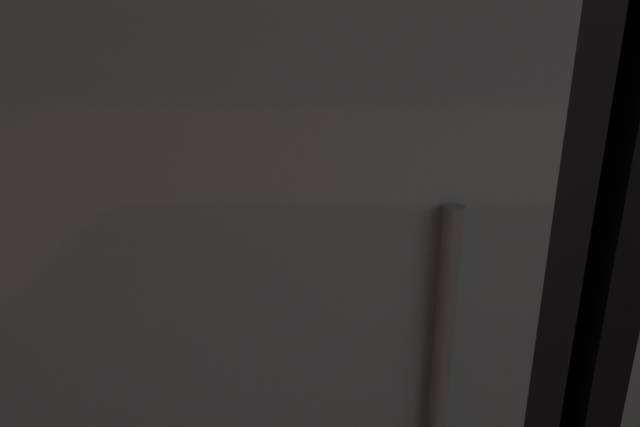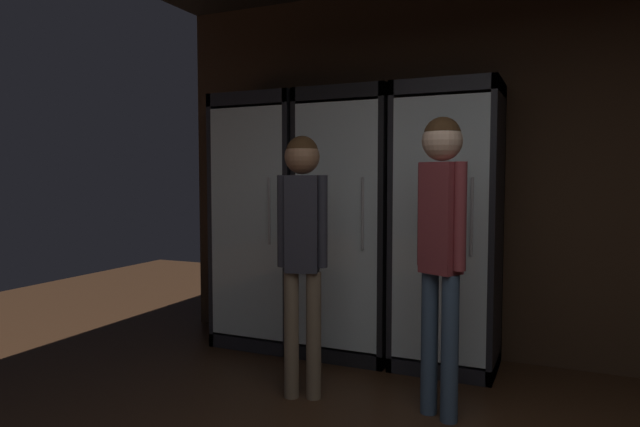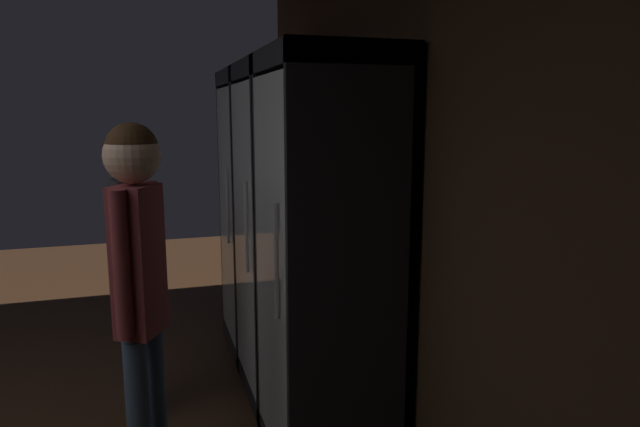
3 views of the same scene
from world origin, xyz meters
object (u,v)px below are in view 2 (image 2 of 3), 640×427
cooler_left (351,227)px  shopper_near (302,230)px  cooler_far_left (267,222)px  cooler_center (448,229)px  shopper_far (441,225)px

cooler_left → shopper_near: bearing=-87.2°
cooler_far_left → cooler_center: (1.47, 0.00, 0.00)m
cooler_center → shopper_far: bearing=-81.7°
cooler_far_left → shopper_near: cooler_far_left is taller
cooler_left → cooler_center: size_ratio=1.00×
cooler_far_left → cooler_left: 0.73m
shopper_far → cooler_left: bearing=134.1°
cooler_far_left → shopper_far: (1.60, -0.89, 0.10)m
cooler_far_left → cooler_left: (0.73, 0.00, -0.01)m
cooler_center → shopper_far: cooler_center is taller
cooler_center → shopper_near: bearing=-125.8°
cooler_far_left → shopper_far: cooler_far_left is taller
cooler_center → shopper_near: (-0.69, -0.95, 0.05)m
shopper_far → cooler_far_left: bearing=150.8°
cooler_left → cooler_far_left: bearing=-179.8°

